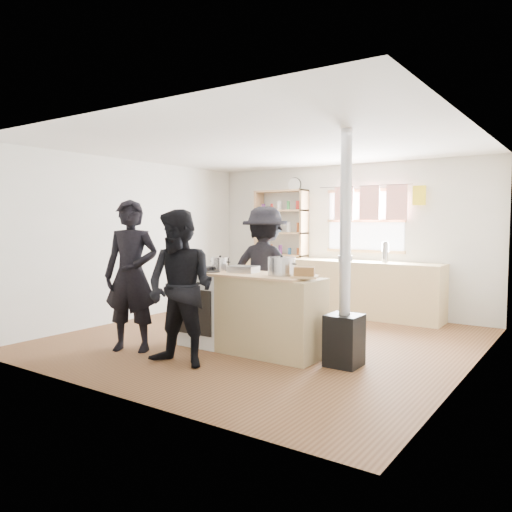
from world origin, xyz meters
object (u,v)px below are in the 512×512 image
thermos (385,253)px  person_near_right (181,288)px  stockpot_counter (282,266)px  cooking_island (249,312)px  stockpot_stove (220,264)px  person_far (265,270)px  person_near_left (131,276)px  bread_board (304,273)px  skillet_greens (198,269)px  roast_tray (243,269)px  flue_heater (345,306)px

thermos → person_near_right: bearing=-103.5°
stockpot_counter → person_near_right: bearing=-126.1°
cooking_island → stockpot_stove: 0.75m
cooking_island → person_far: person_far is taller
stockpot_stove → person_near_left: bearing=-126.4°
cooking_island → bread_board: 0.94m
skillet_greens → person_near_right: person_near_right is taller
bread_board → person_far: (-1.14, 0.95, -0.11)m
stockpot_stove → person_far: person_far is taller
stockpot_counter → person_far: person_far is taller
thermos → bread_board: bearing=-87.4°
roast_tray → bread_board: bread_board is taller
cooking_island → stockpot_counter: size_ratio=6.21×
person_near_right → flue_heater: bearing=27.8°
stockpot_counter → person_near_left: person_near_left is taller
skillet_greens → bread_board: bearing=2.6°
skillet_greens → person_near_left: 0.81m
stockpot_stove → stockpot_counter: stockpot_counter is taller
cooking_island → flue_heater: size_ratio=0.79×
thermos → bread_board: (0.13, -2.83, -0.07)m
skillet_greens → person_far: bearing=71.8°
cooking_island → stockpot_stove: (-0.51, 0.09, 0.55)m
stockpot_counter → person_near_right: person_near_right is taller
thermos → person_far: bearing=-118.2°
person_far → person_near_left: bearing=54.2°
stockpot_counter → person_near_left: (-1.60, -0.79, -0.14)m
skillet_greens → bread_board: 1.47m
stockpot_stove → person_far: 0.82m
roast_tray → person_far: bearing=106.1°
flue_heater → person_near_left: bearing=-160.3°
stockpot_counter → bread_board: 0.35m
flue_heater → person_near_left: flue_heater is taller
stockpot_counter → flue_heater: bearing=3.7°
person_far → stockpot_stove: bearing=69.0°
thermos → stockpot_counter: size_ratio=0.97×
skillet_greens → person_near_left: bearing=-125.3°
cooking_island → person_far: size_ratio=1.13×
roast_tray → bread_board: (0.90, -0.11, 0.01)m
stockpot_stove → stockpot_counter: (0.96, -0.08, 0.02)m
roast_tray → person_near_left: size_ratio=0.20×
roast_tray → stockpot_stove: size_ratio=1.56×
roast_tray → stockpot_stove: (-0.39, 0.05, 0.04)m
thermos → skillet_greens: bearing=-114.9°
stockpot_counter → bread_board: (0.33, -0.07, -0.05)m
thermos → flue_heater: flue_heater is taller
roast_tray → cooking_island: bearing=-20.3°
stockpot_counter → person_far: size_ratio=0.18×
roast_tray → stockpot_stove: 0.40m
person_near_left → roast_tray: bearing=13.2°
stockpot_counter → person_far: (-0.81, 0.88, -0.16)m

